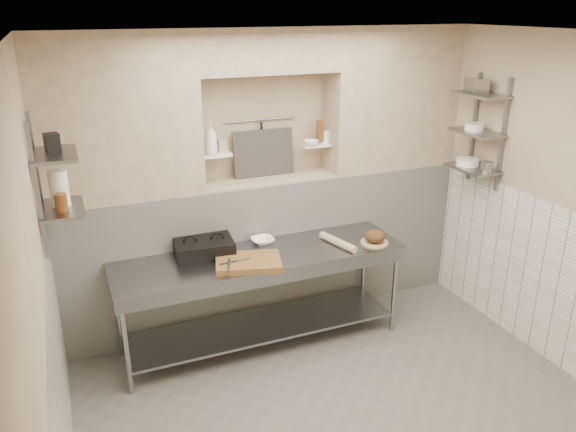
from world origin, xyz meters
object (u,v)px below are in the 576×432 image
mixing_bowl (263,241)px  rolling_pin (338,242)px  panini_press (204,248)px  bread_loaf (375,236)px  cutting_board (248,262)px  jug_left (59,188)px  bowl_alcove (311,143)px  bottle_soap (211,139)px  prep_table (261,281)px

mixing_bowl → rolling_pin: rolling_pin is taller
panini_press → mixing_bowl: bearing=9.3°
bread_loaf → cutting_board: bearing=179.4°
jug_left → bowl_alcove: bearing=15.4°
rolling_pin → bread_loaf: bearing=-14.0°
rolling_pin → bread_loaf: (0.34, -0.08, 0.04)m
rolling_pin → cutting_board: bearing=-175.5°
jug_left → panini_press: bearing=15.4°
panini_press → rolling_pin: 1.22m
rolling_pin → mixing_bowl: bearing=153.0°
cutting_board → bottle_soap: 1.15m
jug_left → bread_loaf: bearing=-1.2°
cutting_board → bottle_soap: size_ratio=1.97×
mixing_bowl → bottle_soap: size_ratio=0.75×
panini_press → bowl_alcove: bowl_alcove is taller
mixing_bowl → bowl_alcove: bearing=24.6°
prep_table → cutting_board: 0.36m
panini_press → bottle_soap: (0.20, 0.33, 0.88)m
bread_loaf → bottle_soap: 1.73m
panini_press → jug_left: jug_left is taller
prep_table → mixing_bowl: (0.10, 0.25, 0.28)m
bread_loaf → jug_left: (-2.62, 0.06, 0.77)m
mixing_bowl → jug_left: bearing=-168.3°
panini_press → jug_left: (-1.10, -0.30, 0.78)m
bread_loaf → mixing_bowl: bearing=157.3°
panini_press → jug_left: bearing=-159.6°
bottle_soap → panini_press: bearing=-121.0°
panini_press → bread_loaf: panini_press is taller
bottle_soap → cutting_board: bearing=-82.1°
bread_loaf → bottle_soap: (-1.32, 0.69, 0.88)m
bread_loaf → jug_left: 2.73m
cutting_board → bread_loaf: size_ratio=2.84×
mixing_bowl → rolling_pin: bearing=-27.0°
cutting_board → bowl_alcove: bearing=37.1°
bottle_soap → jug_left: 1.45m
prep_table → panini_press: 0.60m
prep_table → panini_press: (-0.46, 0.20, 0.33)m
rolling_pin → bottle_soap: bottle_soap is taller
cutting_board → bottle_soap: bottle_soap is taller
rolling_pin → bread_loaf: bread_loaf is taller
cutting_board → bowl_alcove: size_ratio=3.73×
bread_loaf → bottle_soap: bearing=152.4°
cutting_board → mixing_bowl: bearing=55.0°
panini_press → mixing_bowl: panini_press is taller
cutting_board → rolling_pin: 0.89m
prep_table → mixing_bowl: size_ratio=12.40×
prep_table → bottle_soap: (-0.26, 0.54, 1.21)m
bread_loaf → bowl_alcove: bowl_alcove is taller
prep_table → panini_press: bearing=156.2°
bottle_soap → bowl_alcove: (0.97, -0.01, -0.12)m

